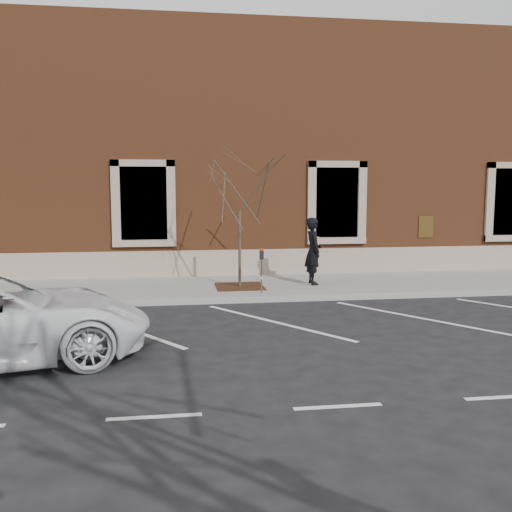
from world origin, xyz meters
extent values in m
plane|color=#28282B|center=(0.00, 0.00, 0.00)|extent=(120.00, 120.00, 0.00)
cube|color=#9C9892|center=(0.00, 1.75, 0.07)|extent=(40.00, 3.50, 0.15)
cube|color=#9E9E99|center=(0.00, -0.05, 0.07)|extent=(40.00, 0.12, 0.15)
cube|color=brown|center=(0.00, 7.75, 4.00)|extent=(40.00, 8.50, 8.00)
cube|color=tan|center=(0.00, 3.53, 0.55)|extent=(40.00, 0.06, 0.80)
cube|color=black|center=(-3.00, 3.65, 2.40)|extent=(1.40, 0.30, 2.20)
cube|color=tan|center=(-3.00, 3.48, 1.20)|extent=(1.90, 0.20, 0.20)
cube|color=black|center=(3.00, 3.65, 2.40)|extent=(1.40, 0.30, 2.20)
cube|color=tan|center=(3.00, 3.48, 1.20)|extent=(1.90, 0.20, 0.20)
cube|color=black|center=(9.00, 3.65, 2.40)|extent=(1.40, 0.30, 2.20)
cube|color=tan|center=(9.00, 3.48, 1.20)|extent=(1.90, 0.20, 0.20)
imported|color=black|center=(1.77, 1.55, 1.10)|extent=(0.48, 0.71, 1.89)
cylinder|color=#595B60|center=(0.12, 0.42, 0.59)|extent=(0.04, 0.04, 0.88)
cube|color=black|center=(0.12, 0.42, 1.15)|extent=(0.11, 0.08, 0.23)
cube|color=red|center=(0.12, 0.42, 1.29)|extent=(0.10, 0.08, 0.05)
cube|color=white|center=(0.12, 0.38, 0.55)|extent=(0.04, 0.00, 0.06)
cube|color=#402914|center=(-0.34, 1.38, 0.17)|extent=(1.29, 1.29, 0.03)
cylinder|color=#4B3D2D|center=(-0.34, 1.38, 1.20)|extent=(0.08, 0.08, 2.09)
camera|label=1|loc=(-2.11, -14.03, 2.91)|focal=40.00mm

